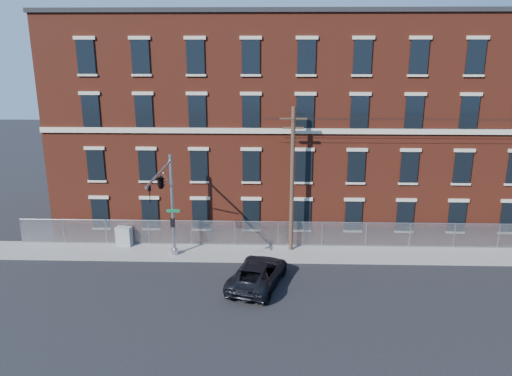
{
  "coord_description": "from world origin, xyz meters",
  "views": [
    {
      "loc": [
        0.53,
        -26.61,
        13.79
      ],
      "look_at": [
        -0.4,
        4.0,
        5.05
      ],
      "focal_mm": 34.57,
      "sensor_mm": 36.0,
      "label": 1
    }
  ],
  "objects": [
    {
      "name": "pickup_truck",
      "position": [
        -0.18,
        0.34,
        0.78
      ],
      "size": [
        4.01,
        6.11,
        1.56
      ],
      "primitive_type": "imported",
      "rotation": [
        0.0,
        0.0,
        2.87
      ],
      "color": "black",
      "rests_on": "ground"
    },
    {
      "name": "chain_link_fence",
      "position": [
        12.0,
        6.3,
        1.06
      ],
      "size": [
        59.06,
        0.06,
        1.85
      ],
      "color": "#A5A8AD",
      "rests_on": "ground"
    },
    {
      "name": "traffic_signal_mast",
      "position": [
        -6.0,
        2.18,
        5.39
      ],
      "size": [
        0.9,
        6.75,
        7.0
      ],
      "color": "#9EA0A5",
      "rests_on": "ground"
    },
    {
      "name": "utility_pole_near",
      "position": [
        2.0,
        5.6,
        5.34
      ],
      "size": [
        1.8,
        0.28,
        10.0
      ],
      "color": "#473123",
      "rests_on": "ground"
    },
    {
      "name": "sidewalk",
      "position": [
        12.0,
        5.0,
        0.06
      ],
      "size": [
        65.0,
        3.0,
        0.12
      ],
      "primitive_type": "cube",
      "color": "gray",
      "rests_on": "ground"
    },
    {
      "name": "mill_building",
      "position": [
        12.0,
        13.93,
        8.15
      ],
      "size": [
        55.3,
        14.32,
        16.3
      ],
      "color": "#602113",
      "rests_on": "ground"
    },
    {
      "name": "utility_cabinet",
      "position": [
        -9.9,
        6.0,
        0.81
      ],
      "size": [
        1.2,
        0.76,
        1.39
      ],
      "primitive_type": "cube",
      "rotation": [
        0.0,
        0.0,
        -0.19
      ],
      "color": "gray",
      "rests_on": "sidewalk"
    },
    {
      "name": "ground",
      "position": [
        0.0,
        0.0,
        0.0
      ],
      "size": [
        140.0,
        140.0,
        0.0
      ],
      "primitive_type": "plane",
      "color": "black",
      "rests_on": "ground"
    }
  ]
}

